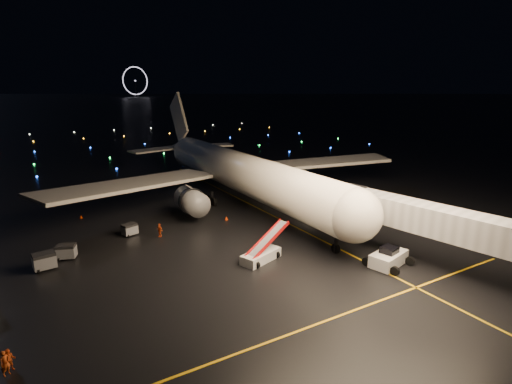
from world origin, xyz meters
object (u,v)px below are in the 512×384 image
Objects in this scene: baggage_cart_0 at (130,230)px; baggage_cart_2 at (44,261)px; crew_b at (9,360)px; crew_c at (160,230)px; crew_a at (5,363)px; baggage_cart_1 at (66,252)px; pushback_tug at (389,256)px; belt_loader at (261,246)px; airliner at (231,148)px.

baggage_cart_0 is 0.83× the size of baggage_cart_2.
crew_c reaches higher than crew_b.
crew_b is 16.30m from baggage_cart_2.
baggage_cart_0 is (13.24, 21.98, -0.14)m from crew_a.
baggage_cart_1 is at bearing 30.56° from baggage_cart_2.
crew_b is (0.22, 0.37, -0.09)m from crew_a.
pushback_tug is 27.61m from crew_c.
baggage_cart_1 is at bearing 42.25° from crew_a.
crew_b is at bearing 176.02° from belt_loader.
belt_loader is 4.40× the size of crew_b.
airliner is 44.86m from crew_b.
belt_loader reaches higher than baggage_cart_1.
baggage_cart_2 is at bearing -153.66° from airliner.
baggage_cart_2 is (2.99, 16.02, 0.10)m from crew_b.
belt_loader is at bearing -109.61° from airliner.
pushback_tug is 34.64m from crew_b.
crew_c is (16.15, 19.11, 0.08)m from crew_b.
baggage_cart_1 is (5.47, 18.16, -0.08)m from crew_a.
crew_b is at bearing -85.82° from baggage_cart_1.
baggage_cart_2 is (-2.26, -1.77, 0.09)m from baggage_cart_1.
crew_a is 1.01× the size of crew_c.
pushback_tug is at bearing 1.91° from crew_b.
crew_a is 25.45m from crew_c.
baggage_cart_1 is at bearing -154.79° from airliner.
crew_b is at bearing -136.49° from airliner.
pushback_tug is at bearing -64.30° from baggage_cart_0.
pushback_tug reaches higher than crew_c.
crew_b is at bearing -138.53° from baggage_cart_0.
belt_loader is at bearing 6.09° from crew_c.
baggage_cart_1 is 2.87m from baggage_cart_2.
airliner is at bearing 45.78° from baggage_cart_1.
baggage_cart_2 reaches higher than baggage_cart_0.
crew_a is 18.97m from baggage_cart_1.
airliner is 32.80m from pushback_tug.
pushback_tug is 2.09× the size of baggage_cart_2.
airliner is 26.31m from belt_loader.
airliner reaches higher than pushback_tug.
crew_c is (-7.37, 12.63, -0.84)m from belt_loader.
baggage_cart_1 reaches higher than baggage_cart_0.
belt_loader is 3.68× the size of baggage_cart_1.
belt_loader reaches higher than baggage_cart_0.
pushback_tug is 0.63× the size of belt_loader.
crew_a is (-32.28, -30.76, -7.73)m from airliner.
crew_c is at bearing -56.08° from baggage_cart_0.
belt_loader is at bearing -14.91° from crew_a.
baggage_cart_0 is 11.49m from baggage_cart_2.
baggage_cart_1 is at bearing -107.27° from crew_c.
baggage_cart_0 is (13.02, 21.61, -0.05)m from crew_b.
airliner reaches higher than crew_b.
baggage_cart_0 is (-19.04, -8.78, -7.88)m from airliner.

